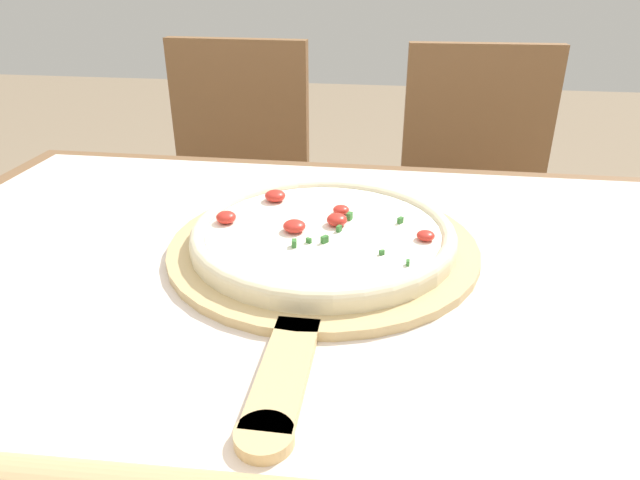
# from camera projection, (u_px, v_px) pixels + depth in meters

# --- Properties ---
(dining_table) EXTENTS (1.18, 0.97, 0.73)m
(dining_table) POSITION_uv_depth(u_px,v_px,m) (282.00, 367.00, 0.72)
(dining_table) COLOR brown
(dining_table) RESTS_ON ground_plane
(towel_cloth) EXTENTS (1.10, 0.89, 0.00)m
(towel_cloth) POSITION_uv_depth(u_px,v_px,m) (280.00, 292.00, 0.67)
(towel_cloth) COLOR silver
(towel_cloth) RESTS_ON dining_table
(pizza_peel) EXTENTS (0.41, 0.57, 0.01)m
(pizza_peel) POSITION_uv_depth(u_px,v_px,m) (322.00, 252.00, 0.74)
(pizza_peel) COLOR tan
(pizza_peel) RESTS_ON towel_cloth
(pizza) EXTENTS (0.35, 0.35, 0.03)m
(pizza) POSITION_uv_depth(u_px,v_px,m) (323.00, 233.00, 0.75)
(pizza) COLOR beige
(pizza) RESTS_ON pizza_peel
(chair_left) EXTENTS (0.41, 0.41, 0.90)m
(chair_left) POSITION_uv_depth(u_px,v_px,m) (234.00, 187.00, 1.56)
(chair_left) COLOR brown
(chair_left) RESTS_ON ground_plane
(chair_right) EXTENTS (0.42, 0.42, 0.90)m
(chair_right) POSITION_uv_depth(u_px,v_px,m) (474.00, 200.00, 1.48)
(chair_right) COLOR brown
(chair_right) RESTS_ON ground_plane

